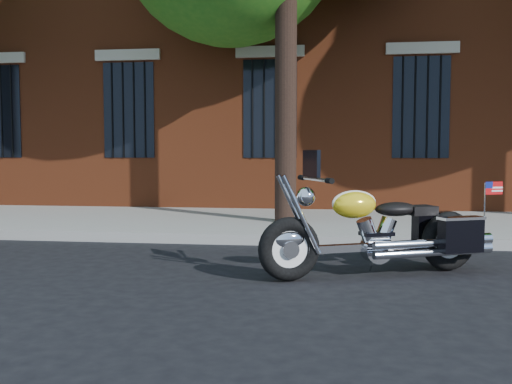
# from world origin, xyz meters

# --- Properties ---
(ground) EXTENTS (120.00, 120.00, 0.00)m
(ground) POSITION_xyz_m (0.00, 0.00, 0.00)
(ground) COLOR black
(ground) RESTS_ON ground
(curb) EXTENTS (40.00, 0.16, 0.15)m
(curb) POSITION_xyz_m (0.00, 1.38, 0.07)
(curb) COLOR gray
(curb) RESTS_ON ground
(sidewalk) EXTENTS (40.00, 3.60, 0.15)m
(sidewalk) POSITION_xyz_m (0.00, 3.26, 0.07)
(sidewalk) COLOR gray
(sidewalk) RESTS_ON ground
(motorcycle) EXTENTS (2.57, 1.39, 1.33)m
(motorcycle) POSITION_xyz_m (1.83, -0.46, 0.45)
(motorcycle) COLOR black
(motorcycle) RESTS_ON ground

